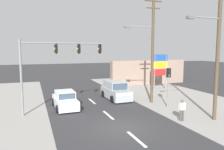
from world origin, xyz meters
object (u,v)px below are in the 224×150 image
Objects in this scene: utility_pole_midground_right at (151,47)px; shopping_plaza_sign at (160,67)px; traffic_signal_mast at (52,60)px; pedestal_signal_right_kerb at (168,81)px; utility_pole_foreground_right at (217,45)px; suv_receding_far at (116,91)px; sedan_oncoming_near at (65,100)px; pedestrian_at_kerb at (182,109)px.

shopping_plaza_sign is at bearing 50.88° from utility_pole_midground_right.
utility_pole_midground_right reaches higher than traffic_signal_mast.
pedestal_signal_right_kerb is at bearing -118.05° from shopping_plaza_sign.
utility_pole_foreground_right reaches higher than traffic_signal_mast.
traffic_signal_mast is 15.47m from shopping_plaza_sign.
utility_pole_midground_right is at bearing -129.12° from shopping_plaza_sign.
shopping_plaza_sign is 1.01× the size of suv_receding_far.
shopping_plaza_sign is 1.07× the size of sedan_oncoming_near.
utility_pole_midground_right is 3.73m from pedestal_signal_right_kerb.
utility_pole_foreground_right reaches higher than sedan_oncoming_near.
suv_receding_far is (-4.27, 8.96, -4.59)m from utility_pole_foreground_right.
utility_pole_foreground_right is 6.48m from utility_pole_midground_right.
pedestal_signal_right_kerb is 9.23m from shopping_plaza_sign.
suv_receding_far is 2.80× the size of pedestrian_at_kerb.
shopping_plaza_sign is (14.11, 6.19, -1.37)m from traffic_signal_mast.
utility_pole_midground_right reaches higher than pedestal_signal_right_kerb.
traffic_signal_mast is 1.93× the size of pedestal_signal_right_kerb.
utility_pole_foreground_right is 5.15m from pedestrian_at_kerb.
shopping_plaza_sign is at bearing 75.17° from utility_pole_foreground_right.
pedestrian_at_kerb is (-0.71, -5.71, -4.52)m from utility_pole_midground_right.
pedestrian_at_kerb is (8.50, -5.55, -3.43)m from traffic_signal_mast.
utility_pole_foreground_right is 2.22× the size of shopping_plaza_sign.
utility_pole_foreground_right is at bearing -75.31° from utility_pole_midground_right.
shopping_plaza_sign reaches higher than pedestrian_at_kerb.
utility_pole_foreground_right is 12.95m from shopping_plaza_sign.
traffic_signal_mast is 10.15m from pedestal_signal_right_kerb.
traffic_signal_mast is at bearing 168.74° from pedestal_signal_right_kerb.
sedan_oncoming_near is (-8.70, 3.01, -1.71)m from pedestal_signal_right_kerb.
utility_pole_midground_right is 5.91m from suv_receding_far.
utility_pole_midground_right is 9.46m from sedan_oncoming_near.
utility_pole_foreground_right is 2.38× the size of sedan_oncoming_near.
suv_receding_far is at bearing -156.12° from shopping_plaza_sign.
utility_pole_foreground_right is 5.27m from pedestal_signal_right_kerb.
traffic_signal_mast is 7.98m from suv_receding_far.
utility_pole_foreground_right is at bearing -104.83° from shopping_plaza_sign.
utility_pole_foreground_right is at bearing -64.54° from suv_receding_far.
pedestal_signal_right_kerb is 0.77× the size of shopping_plaza_sign.
pedestal_signal_right_kerb reaches higher than pedestrian_at_kerb.
traffic_signal_mast is 1.60× the size of sedan_oncoming_near.
utility_pole_foreground_right is at bearing -36.25° from sedan_oncoming_near.
traffic_signal_mast is at bearing 146.88° from pedestrian_at_kerb.
shopping_plaza_sign is (4.33, 8.13, 0.57)m from pedestal_signal_right_kerb.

